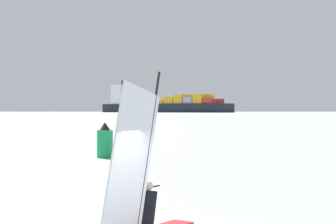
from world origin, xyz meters
TOP-DOWN VIEW (x-y plane):
  - windsurfer at (-0.81, 1.43)m, footprint 2.17×2.94m
  - cargo_ship at (4.67, 702.10)m, footprint 154.36×124.35m
  - channel_buoy at (-3.81, 24.87)m, footprint 1.00×1.00m

SIDE VIEW (x-z plane):
  - channel_buoy at x=-3.81m, z-range -0.11..2.10m
  - windsurfer at x=-0.81m, z-range -0.96..2.99m
  - cargo_ship at x=4.67m, z-range -10.57..28.99m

